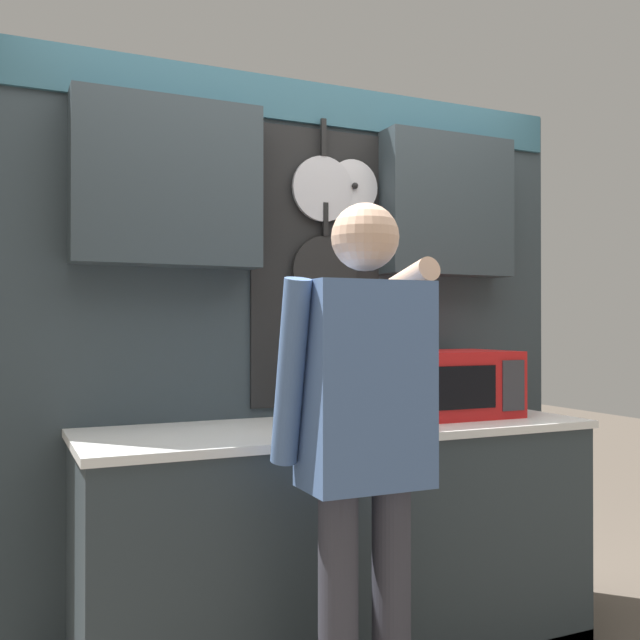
{
  "coord_description": "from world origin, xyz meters",
  "views": [
    {
      "loc": [
        -1.21,
        -2.48,
        1.31
      ],
      "look_at": [
        0.01,
        0.22,
        1.33
      ],
      "focal_mm": 40.0,
      "sensor_mm": 36.0,
      "label": 1
    }
  ],
  "objects_px": {
    "microwave": "(451,383)",
    "utensil_crock": "(312,401)",
    "knife_block": "(383,397)",
    "person": "(363,428)"
  },
  "relations": [
    {
      "from": "microwave",
      "to": "person",
      "type": "xyz_separation_m",
      "value": [
        -0.74,
        -0.61,
        -0.06
      ]
    },
    {
      "from": "knife_block",
      "to": "utensil_crock",
      "type": "bearing_deg",
      "value": 179.88
    },
    {
      "from": "knife_block",
      "to": "person",
      "type": "relative_size",
      "value": 0.16
    },
    {
      "from": "person",
      "to": "microwave",
      "type": "bearing_deg",
      "value": 39.37
    },
    {
      "from": "microwave",
      "to": "knife_block",
      "type": "relative_size",
      "value": 1.88
    },
    {
      "from": "microwave",
      "to": "utensil_crock",
      "type": "relative_size",
      "value": 1.41
    },
    {
      "from": "knife_block",
      "to": "utensil_crock",
      "type": "relative_size",
      "value": 0.75
    },
    {
      "from": "knife_block",
      "to": "person",
      "type": "height_order",
      "value": "person"
    },
    {
      "from": "utensil_crock",
      "to": "knife_block",
      "type": "bearing_deg",
      "value": -0.12
    },
    {
      "from": "utensil_crock",
      "to": "person",
      "type": "height_order",
      "value": "person"
    }
  ]
}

